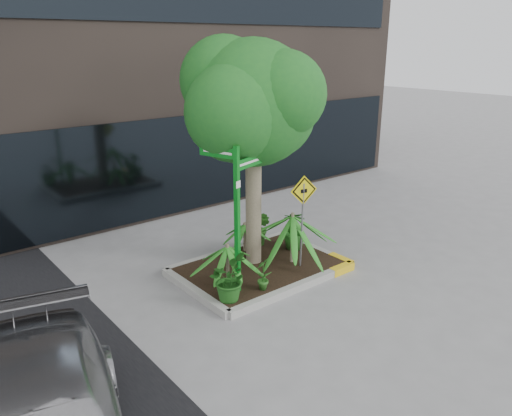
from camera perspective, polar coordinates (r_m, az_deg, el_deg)
ground at (r=10.13m, az=0.63°, el=-8.18°), size 80.00×80.00×0.00m
planter at (r=10.41m, az=0.65°, el=-6.79°), size 3.35×2.36×0.15m
tree at (r=9.71m, az=-0.38°, el=11.86°), size 3.13×2.77×4.69m
palm_front at (r=10.20m, az=4.21°, el=-0.92°), size 1.22×1.22×1.36m
palm_left at (r=9.41m, az=-3.30°, el=-4.41°), size 0.89×0.89×0.99m
palm_back at (r=10.88m, az=-1.31°, el=-1.89°), size 0.74×0.74×0.82m
shrub_a at (r=8.94m, az=-3.24°, el=-8.09°), size 1.01×1.01×0.80m
shrub_b at (r=11.08m, az=4.41°, el=-2.53°), size 0.68×0.68×0.87m
shrub_c at (r=9.30m, az=0.81°, el=-7.45°), size 0.48×0.48×0.66m
shrub_d at (r=11.23m, az=0.50°, el=-2.31°), size 0.54×0.54×0.82m
street_sign_post at (r=8.84m, az=-2.27°, el=0.22°), size 1.01×0.82×2.88m
cattle_sign at (r=9.90m, az=5.39°, el=0.21°), size 0.58×0.16×1.93m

